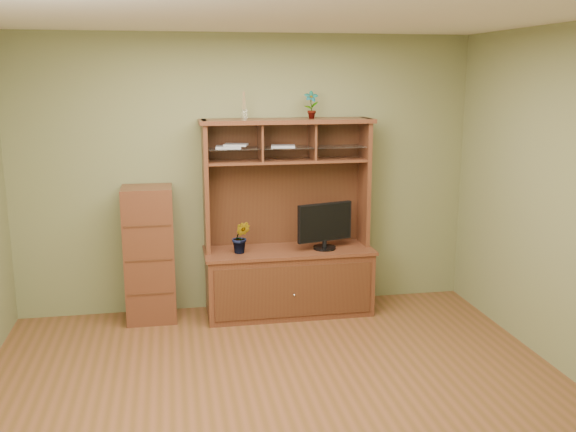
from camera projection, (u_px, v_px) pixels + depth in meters
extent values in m
cube|color=brown|center=(283.00, 399.00, 4.68)|extent=(4.50, 4.00, 0.02)
cube|color=white|center=(282.00, 11.00, 4.10)|extent=(4.50, 4.00, 0.02)
cube|color=olive|center=(247.00, 174.00, 6.32)|extent=(4.50, 0.02, 2.70)
cube|color=olive|center=(374.00, 330.00, 2.46)|extent=(4.50, 0.02, 2.70)
cube|color=#4E2516|center=(289.00, 282.00, 6.31)|extent=(1.60, 0.55, 0.62)
cube|color=#3C1C10|center=(294.00, 291.00, 6.04)|extent=(1.50, 0.01, 0.50)
sphere|color=silver|center=(294.00, 295.00, 6.04)|extent=(0.02, 0.02, 0.02)
cube|color=#4E2516|center=(289.00, 250.00, 6.24)|extent=(1.64, 0.59, 0.03)
cube|color=#4E2516|center=(206.00, 187.00, 6.06)|extent=(0.04, 0.35, 1.25)
cube|color=#4E2516|center=(364.00, 182.00, 6.34)|extent=(0.04, 0.35, 1.25)
cube|color=#3C1C10|center=(284.00, 181.00, 6.36)|extent=(1.52, 0.02, 1.25)
cube|color=#4E2516|center=(287.00, 121.00, 6.07)|extent=(1.66, 0.40, 0.04)
cube|color=#4E2516|center=(287.00, 161.00, 6.15)|extent=(1.52, 0.32, 0.02)
cube|color=#4E2516|center=(260.00, 142.00, 6.07)|extent=(0.02, 0.31, 0.35)
cube|color=#4E2516|center=(313.00, 141.00, 6.16)|extent=(0.02, 0.31, 0.35)
cube|color=silver|center=(287.00, 147.00, 6.12)|extent=(1.50, 0.27, 0.01)
cylinder|color=black|center=(325.00, 248.00, 6.24)|extent=(0.22, 0.22, 0.02)
cylinder|color=black|center=(325.00, 243.00, 6.23)|extent=(0.04, 0.04, 0.07)
cube|color=black|center=(325.00, 222.00, 6.19)|extent=(0.56, 0.20, 0.37)
imported|color=#27561D|center=(241.00, 237.00, 6.07)|extent=(0.20, 0.18, 0.31)
imported|color=#2C6824|center=(311.00, 105.00, 6.08)|extent=(0.15, 0.11, 0.26)
cylinder|color=silver|center=(244.00, 114.00, 5.99)|extent=(0.05, 0.05, 0.09)
cylinder|color=#9E774F|center=(244.00, 100.00, 5.96)|extent=(0.03, 0.03, 0.17)
cube|color=#A09FA4|center=(229.00, 147.00, 6.02)|extent=(0.26, 0.20, 0.02)
cube|color=#A09FA4|center=(236.00, 145.00, 6.03)|extent=(0.25, 0.22, 0.02)
cube|color=#A09FA4|center=(283.00, 146.00, 6.12)|extent=(0.25, 0.21, 0.02)
cube|color=#4E2516|center=(150.00, 254.00, 6.07)|extent=(0.46, 0.42, 1.29)
cube|color=#3C1C10|center=(151.00, 294.00, 5.94)|extent=(0.42, 0.01, 0.02)
cube|color=#3C1C10|center=(149.00, 260.00, 5.87)|extent=(0.42, 0.01, 0.01)
cube|color=#3C1C10|center=(147.00, 226.00, 5.80)|extent=(0.42, 0.01, 0.01)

